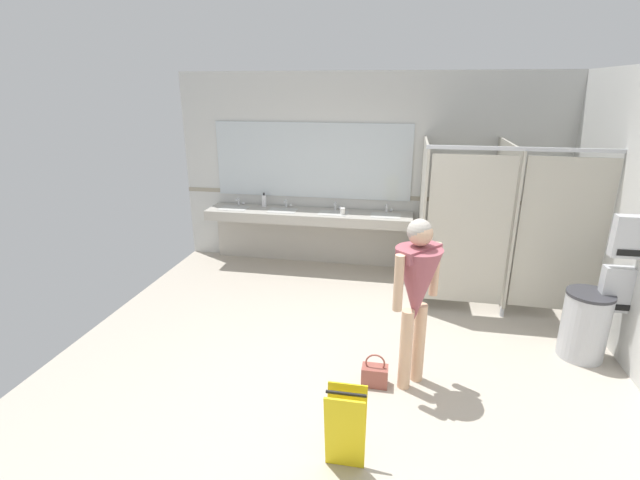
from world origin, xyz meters
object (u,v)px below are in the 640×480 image
at_px(person_standing, 417,285).
at_px(wet_floor_sign, 345,428).
at_px(trash_bin, 585,325).
at_px(handbag, 375,375).
at_px(soap_dispenser, 264,201).
at_px(paper_cup, 343,211).
at_px(paper_towel_dispenser_lower, 622,289).
at_px(paper_towel_dispenser_upper, 636,237).

height_order(person_standing, wet_floor_sign, person_standing).
bearing_deg(trash_bin, handbag, -156.62).
distance_m(soap_dispenser, paper_cup, 1.26).
relative_size(person_standing, paper_cup, 15.94).
relative_size(paper_towel_dispenser_lower, soap_dispenser, 2.12).
relative_size(paper_towel_dispenser_lower, trash_bin, 0.64).
height_order(paper_towel_dispenser_lower, paper_cup, paper_towel_dispenser_lower).
bearing_deg(handbag, paper_towel_dispenser_upper, 20.79).
height_order(trash_bin, soap_dispenser, soap_dispenser).
distance_m(paper_towel_dispenser_lower, person_standing, 2.13).
bearing_deg(handbag, trash_bin, 23.38).
xyz_separation_m(paper_towel_dispenser_lower, paper_cup, (-2.96, 1.78, 0.16)).
relative_size(paper_towel_dispenser_upper, paper_cup, 4.02).
height_order(paper_towel_dispenser_upper, trash_bin, paper_towel_dispenser_upper).
distance_m(handbag, paper_cup, 2.88).
distance_m(trash_bin, wet_floor_sign, 2.83).
distance_m(paper_towel_dispenser_lower, handbag, 2.53).
xyz_separation_m(paper_towel_dispenser_lower, handbag, (-2.27, -0.89, -0.64)).
xyz_separation_m(paper_towel_dispenser_upper, person_standing, (-1.96, -0.77, -0.30)).
bearing_deg(soap_dispenser, paper_cup, -11.31).
distance_m(paper_towel_dispenser_lower, paper_cup, 3.46).
bearing_deg(person_standing, paper_towel_dispenser_lower, 22.26).
height_order(paper_towel_dispenser_upper, wet_floor_sign, paper_towel_dispenser_upper).
xyz_separation_m(trash_bin, paper_cup, (-2.69, 1.81, 0.56)).
distance_m(person_standing, soap_dispenser, 3.61).
relative_size(handbag, paper_cup, 3.24).
height_order(paper_towel_dispenser_upper, person_standing, person_standing).
relative_size(trash_bin, handbag, 2.20).
distance_m(paper_towel_dispenser_lower, trash_bin, 0.48).
distance_m(handbag, soap_dispenser, 3.60).
bearing_deg(paper_cup, person_standing, -68.76).
height_order(paper_towel_dispenser_upper, handbag, paper_towel_dispenser_upper).
bearing_deg(wet_floor_sign, paper_cup, 98.51).
xyz_separation_m(paper_towel_dispenser_lower, wet_floor_sign, (-2.41, -1.88, -0.42)).
distance_m(paper_towel_dispenser_upper, soap_dispenser, 4.69).
relative_size(soap_dispenser, paper_cup, 2.15).
bearing_deg(handbag, wet_floor_sign, -98.00).
bearing_deg(soap_dispenser, paper_towel_dispenser_upper, -26.13).
height_order(paper_towel_dispenser_upper, paper_towel_dispenser_lower, paper_towel_dispenser_upper).
bearing_deg(wet_floor_sign, handbag, 82.00).
bearing_deg(paper_cup, paper_towel_dispenser_upper, -31.47).
bearing_deg(person_standing, handbag, -164.11).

